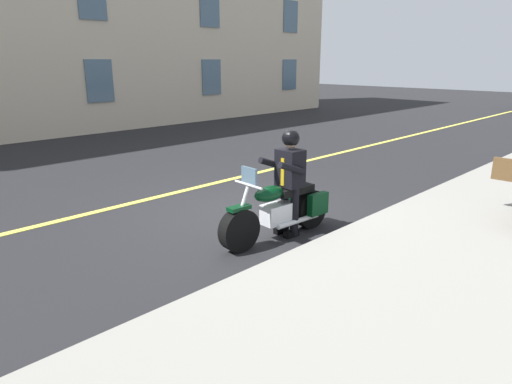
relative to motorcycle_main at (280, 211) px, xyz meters
The scene contains 5 objects.
ground_plane 1.45m from the motorcycle_main, 108.30° to the right, with size 80.00×80.00×0.00m, color black.
sidewalk_curb 3.25m from the motorcycle_main, 97.69° to the left, with size 60.00×5.00×0.15m, color gray.
lane_center_stripe 3.36m from the motorcycle_main, 97.44° to the right, with size 60.00×0.16×0.01m, color #E5DB4C.
motorcycle_main is the anchor object (origin of this frame).
rider_main 0.61m from the motorcycle_main, behind, with size 0.65×0.58×1.74m.
Camera 1 is at (5.57, 5.87, 2.77)m, focal length 31.73 mm.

